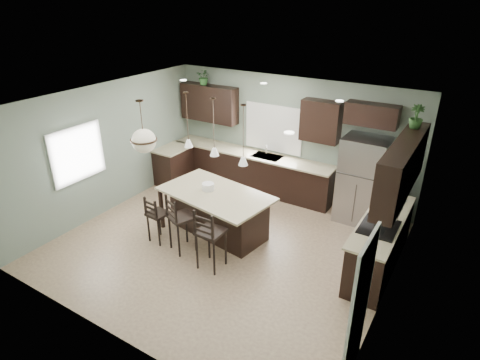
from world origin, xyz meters
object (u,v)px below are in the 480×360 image
at_px(bar_stool_right, 211,238).
at_px(plant_back_left, 204,77).
at_px(bar_stool_left, 158,219).
at_px(refrigerator, 362,180).
at_px(bar_stool_center, 182,223).
at_px(kitchen_island, 216,213).
at_px(serving_dish, 208,187).

distance_m(bar_stool_right, plant_back_left, 4.54).
bearing_deg(bar_stool_right, bar_stool_left, 173.49).
xyz_separation_m(refrigerator, bar_stool_center, (-2.48, -2.86, -0.34)).
height_order(bar_stool_right, plant_back_left, plant_back_left).
bearing_deg(refrigerator, bar_stool_center, -130.92).
relative_size(kitchen_island, bar_stool_left, 2.21).
bearing_deg(bar_stool_right, refrigerator, 59.99).
bearing_deg(bar_stool_center, bar_stool_right, 11.77).
height_order(kitchen_island, serving_dish, serving_dish).
bearing_deg(kitchen_island, plant_back_left, 138.21).
bearing_deg(kitchen_island, serving_dish, 180.00).
bearing_deg(serving_dish, bar_stool_left, -126.16).
distance_m(kitchen_island, serving_dish, 0.57).
relative_size(refrigerator, bar_stool_left, 1.87).
xyz_separation_m(refrigerator, bar_stool_left, (-3.07, -2.86, -0.43)).
distance_m(kitchen_island, plant_back_left, 3.67).
bearing_deg(bar_stool_left, bar_stool_center, 5.15).
distance_m(kitchen_island, bar_stool_left, 1.14).
height_order(refrigerator, serving_dish, refrigerator).
height_order(bar_stool_left, plant_back_left, plant_back_left).
bearing_deg(serving_dish, bar_stool_right, -52.46).
height_order(bar_stool_left, bar_stool_right, bar_stool_right).
xyz_separation_m(kitchen_island, serving_dish, (-0.20, 0.03, 0.53)).
bearing_deg(kitchen_island, refrigerator, 51.21).
xyz_separation_m(bar_stool_left, bar_stool_center, (0.59, 0.00, 0.09)).
bearing_deg(bar_stool_center, refrigerator, 71.82).
height_order(bar_stool_left, bar_stool_center, bar_stool_center).
distance_m(serving_dish, bar_stool_center, 0.93).
bearing_deg(refrigerator, plant_back_left, 176.63).
bearing_deg(serving_dish, refrigerator, 39.56).
bearing_deg(bar_stool_right, bar_stool_center, 168.65).
bearing_deg(bar_stool_right, plant_back_left, 126.54).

